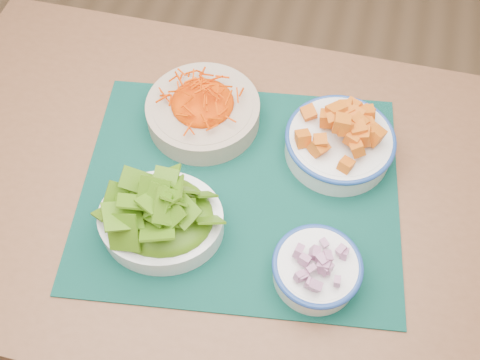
# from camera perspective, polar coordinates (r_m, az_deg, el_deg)

# --- Properties ---
(ground) EXTENTS (4.00, 4.00, 0.00)m
(ground) POSITION_cam_1_polar(r_m,az_deg,el_deg) (1.83, -0.82, -4.69)
(ground) COLOR #926B47
(ground) RESTS_ON ground
(table) EXTENTS (1.23, 0.83, 0.75)m
(table) POSITION_cam_1_polar(r_m,az_deg,el_deg) (1.13, -3.61, -2.49)
(table) COLOR brown
(table) RESTS_ON ground
(placemat) EXTENTS (0.67, 0.58, 0.00)m
(placemat) POSITION_cam_1_polar(r_m,az_deg,el_deg) (1.02, -0.00, -0.95)
(placemat) COLOR black
(placemat) RESTS_ON table
(carrot_bowl) EXTENTS (0.30, 0.30, 0.09)m
(carrot_bowl) POSITION_cam_1_polar(r_m,az_deg,el_deg) (1.09, -3.99, 7.76)
(carrot_bowl) COLOR tan
(carrot_bowl) RESTS_ON placemat
(squash_bowl) EXTENTS (0.24, 0.24, 0.10)m
(squash_bowl) POSITION_cam_1_polar(r_m,az_deg,el_deg) (1.05, 10.68, 4.46)
(squash_bowl) COLOR white
(squash_bowl) RESTS_ON placemat
(lettuce_bowl) EXTENTS (0.25, 0.22, 0.11)m
(lettuce_bowl) POSITION_cam_1_polar(r_m,az_deg,el_deg) (0.95, -8.54, -3.71)
(lettuce_bowl) COLOR white
(lettuce_bowl) RESTS_ON placemat
(onion_bowl) EXTENTS (0.19, 0.19, 0.08)m
(onion_bowl) POSITION_cam_1_polar(r_m,az_deg,el_deg) (0.92, 8.22, -9.18)
(onion_bowl) COLOR white
(onion_bowl) RESTS_ON placemat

